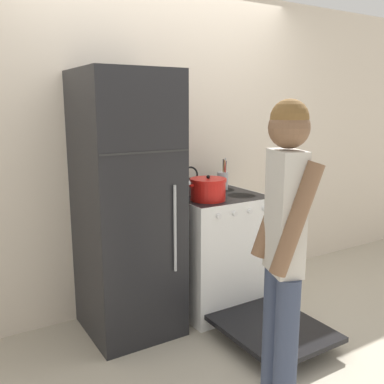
{
  "coord_description": "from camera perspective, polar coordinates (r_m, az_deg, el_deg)",
  "views": [
    {
      "loc": [
        -1.59,
        -3.07,
        1.63
      ],
      "look_at": [
        -0.01,
        -0.49,
        1.01
      ],
      "focal_mm": 40.0,
      "sensor_mm": 36.0,
      "label": 1
    }
  ],
  "objects": [
    {
      "name": "ground_plane",
      "position": [
        3.83,
        -3.89,
        -13.71
      ],
      "size": [
        14.0,
        14.0,
        0.0
      ],
      "primitive_type": "plane",
      "color": "#B2A893"
    },
    {
      "name": "stove_range",
      "position": [
        3.49,
        3.36,
        -8.01
      ],
      "size": [
        0.7,
        1.44,
        0.93
      ],
      "color": "white",
      "rests_on": "ground_plane"
    },
    {
      "name": "dutch_oven_pot",
      "position": [
        3.18,
        2.16,
        0.37
      ],
      "size": [
        0.32,
        0.27,
        0.19
      ],
      "color": "red",
      "rests_on": "stove_range"
    },
    {
      "name": "person",
      "position": [
        2.17,
        12.14,
        -7.1
      ],
      "size": [
        0.34,
        0.4,
        1.66
      ],
      "rotation": [
        0.0,
        0.0,
        1.22
      ],
      "color": "#38425B",
      "rests_on": "ground_plane"
    },
    {
      "name": "tea_kettle",
      "position": [
        3.42,
        -0.21,
        0.8
      ],
      "size": [
        0.24,
        0.19,
        0.22
      ],
      "color": "silver",
      "rests_on": "stove_range"
    },
    {
      "name": "wall_back",
      "position": [
        3.51,
        -4.41,
        5.68
      ],
      "size": [
        10.0,
        0.06,
        2.55
      ],
      "color": "beige",
      "rests_on": "ground_plane"
    },
    {
      "name": "refrigerator",
      "position": [
        3.05,
        -8.65,
        -1.84
      ],
      "size": [
        0.62,
        0.69,
        1.86
      ],
      "color": "black",
      "rests_on": "ground_plane"
    },
    {
      "name": "utensil_jar",
      "position": [
        3.59,
        4.12,
        1.62
      ],
      "size": [
        0.09,
        0.09,
        0.27
      ],
      "color": "#B7BABF",
      "rests_on": "stove_range"
    }
  ]
}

